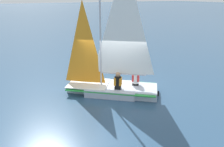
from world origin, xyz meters
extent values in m
plane|color=#2D4C6B|center=(0.00, 0.00, 0.00)|extent=(260.00, 260.00, 0.00)
cube|color=#B2BCCC|center=(0.00, 0.00, 0.18)|extent=(2.67, 2.77, 0.36)
cube|color=#B2BCCC|center=(1.02, 1.26, 0.18)|extent=(1.28, 1.29, 0.36)
cube|color=#B2BCCC|center=(-1.02, -1.26, 0.18)|extent=(1.65, 1.59, 0.36)
cube|color=green|center=(0.00, 0.00, 0.30)|extent=(3.81, 4.17, 0.05)
cube|color=silver|center=(0.72, 0.89, 0.38)|extent=(2.31, 2.37, 0.04)
cylinder|color=#B7B7BC|center=(0.33, 0.40, 3.14)|extent=(0.08, 0.08, 5.54)
cylinder|color=#B7B7BC|center=(-0.33, -0.41, 0.99)|extent=(1.37, 1.66, 0.07)
pyramid|color=white|center=(-0.33, -0.41, 3.40)|extent=(1.29, 1.57, 4.77)
pyramid|color=orange|center=(0.82, 1.01, 2.35)|extent=(0.92, 1.12, 3.77)
cube|color=black|center=(-1.36, -1.68, 0.13)|extent=(0.07, 0.08, 0.25)
cube|color=black|center=(-0.47, -0.05, 0.23)|extent=(0.36, 0.37, 0.45)
cylinder|color=black|center=(-0.47, -0.05, 0.71)|extent=(0.42, 0.42, 0.50)
cube|color=orange|center=(-0.47, -0.05, 0.73)|extent=(0.42, 0.43, 0.35)
sphere|color=#A87A56|center=(-0.47, -0.05, 1.05)|extent=(0.22, 0.22, 0.22)
cube|color=black|center=(-0.45, -1.02, 0.23)|extent=(0.36, 0.37, 0.45)
cylinder|color=white|center=(-0.45, -1.02, 0.71)|extent=(0.42, 0.42, 0.50)
cube|color=red|center=(-0.45, -1.02, 0.73)|extent=(0.42, 0.43, 0.35)
sphere|color=tan|center=(-0.45, -1.02, 1.05)|extent=(0.22, 0.22, 0.22)
camera|label=1|loc=(-8.34, 4.57, 4.39)|focal=35.00mm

